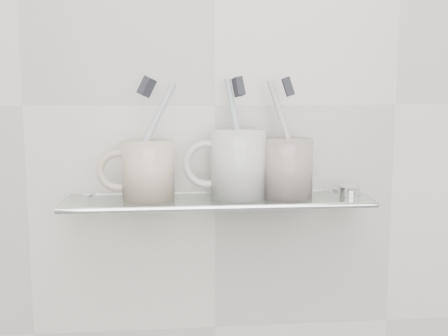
{
  "coord_description": "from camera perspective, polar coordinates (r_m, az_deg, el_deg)",
  "views": [
    {
      "loc": [
        -0.08,
        0.14,
        1.28
      ],
      "look_at": [
        0.01,
        1.04,
        1.15
      ],
      "focal_mm": 45.0,
      "sensor_mm": 36.0,
      "label": 1
    }
  ],
  "objects": [
    {
      "name": "bristles_center",
      "position": [
        0.91,
        1.48,
        8.25
      ],
      "size": [
        0.02,
        0.03,
        0.03
      ],
      "primitive_type": "cube",
      "rotation": [
        -0.17,
        -0.15,
        0.24
      ],
      "color": "#25262D",
      "rests_on": "toothbrush_center"
    },
    {
      "name": "mug_right_handle",
      "position": [
        0.92,
        3.43,
        -0.02
      ],
      "size": [
        0.07,
        0.01,
        0.07
      ],
      "primitive_type": "torus",
      "rotation": [
        1.57,
        0.0,
        0.0
      ],
      "color": "silver",
      "rests_on": "mug_right"
    },
    {
      "name": "bristles_left",
      "position": [
        0.9,
        -7.86,
        8.18
      ],
      "size": [
        0.03,
        0.03,
        0.04
      ],
      "primitive_type": "cube",
      "rotation": [
        -0.26,
        0.38,
        -0.62
      ],
      "color": "#25262D",
      "rests_on": "toothbrush_left"
    },
    {
      "name": "shelf_rail",
      "position": [
        0.87,
        -0.31,
        -4.07
      ],
      "size": [
        0.5,
        0.01,
        0.01
      ],
      "primitive_type": "cylinder",
      "rotation": [
        0.0,
        1.57,
        0.0
      ],
      "color": "silver",
      "rests_on": "shelf_glass"
    },
    {
      "name": "wall_back",
      "position": [
        0.96,
        -0.94,
        6.41
      ],
      "size": [
        2.5,
        0.0,
        2.5
      ],
      "primitive_type": "plane",
      "rotation": [
        1.57,
        0.0,
        0.0
      ],
      "color": "beige",
      "rests_on": "ground"
    },
    {
      "name": "mug_left",
      "position": [
        0.91,
        -7.69,
        -0.23
      ],
      "size": [
        0.09,
        0.09,
        0.09
      ],
      "primitive_type": "cylinder",
      "rotation": [
        0.0,
        0.0,
        -0.1
      ],
      "color": "beige",
      "rests_on": "shelf_glass"
    },
    {
      "name": "shelf_glass",
      "position": [
        0.92,
        -0.62,
        -3.33
      ],
      "size": [
        0.5,
        0.12,
        0.01
      ],
      "primitive_type": "cube",
      "color": "silver",
      "rests_on": "wall_back"
    },
    {
      "name": "mug_center",
      "position": [
        0.92,
        1.45,
        0.43
      ],
      "size": [
        0.09,
        0.09,
        0.11
      ],
      "primitive_type": "cylinder",
      "rotation": [
        0.0,
        0.0,
        0.02
      ],
      "color": "silver",
      "rests_on": "shelf_glass"
    },
    {
      "name": "chrome_cap",
      "position": [
        0.97,
        12.67,
        -2.27
      ],
      "size": [
        0.04,
        0.04,
        0.02
      ],
      "primitive_type": "cylinder",
      "color": "silver",
      "rests_on": "shelf_glass"
    },
    {
      "name": "bracket_right",
      "position": [
        1.01,
        11.16,
        -3.12
      ],
      "size": [
        0.02,
        0.03,
        0.02
      ],
      "primitive_type": "cylinder",
      "rotation": [
        1.57,
        0.0,
        0.0
      ],
      "color": "silver",
      "rests_on": "wall_back"
    },
    {
      "name": "mug_left_handle",
      "position": [
        0.92,
        -10.71,
        -0.27
      ],
      "size": [
        0.07,
        0.01,
        0.07
      ],
      "primitive_type": "torus",
      "rotation": [
        1.57,
        0.0,
        0.0
      ],
      "color": "beige",
      "rests_on": "mug_left"
    },
    {
      "name": "mug_right",
      "position": [
        0.93,
        6.39,
        0.02
      ],
      "size": [
        0.09,
        0.09,
        0.1
      ],
      "primitive_type": "cylinder",
      "rotation": [
        0.0,
        0.0,
        0.01
      ],
      "color": "silver",
      "rests_on": "shelf_glass"
    },
    {
      "name": "toothbrush_center",
      "position": [
        0.91,
        1.46,
        3.23
      ],
      "size": [
        0.05,
        0.04,
        0.19
      ],
      "primitive_type": "cylinder",
      "rotation": [
        -0.17,
        -0.15,
        0.24
      ],
      "color": "#A2B6C0",
      "rests_on": "mug_center"
    },
    {
      "name": "bristles_right",
      "position": [
        0.92,
        6.52,
        8.2
      ],
      "size": [
        0.02,
        0.03,
        0.03
      ],
      "primitive_type": "cube",
      "rotation": [
        -0.08,
        -0.32,
        -0.08
      ],
      "color": "#25262D",
      "rests_on": "toothbrush_right"
    },
    {
      "name": "bracket_left",
      "position": [
        0.98,
        -13.27,
        -3.56
      ],
      "size": [
        0.02,
        0.03,
        0.02
      ],
      "primitive_type": "cylinder",
      "rotation": [
        1.57,
        0.0,
        0.0
      ],
      "color": "silver",
      "rests_on": "wall_back"
    },
    {
      "name": "toothbrush_right",
      "position": [
        0.93,
        6.44,
        3.25
      ],
      "size": [
        0.07,
        0.03,
        0.18
      ],
      "primitive_type": "cylinder",
      "rotation": [
        -0.08,
        -0.32,
        -0.08
      ],
      "color": "#CCA9A5",
      "rests_on": "mug_right"
    },
    {
      "name": "mug_center_handle",
      "position": [
        0.91,
        -1.74,
        0.39
      ],
      "size": [
        0.08,
        0.01,
        0.08
      ],
      "primitive_type": "torus",
      "rotation": [
        1.57,
        0.0,
        0.0
      ],
      "color": "silver",
      "rests_on": "mug_center"
    },
    {
      "name": "toothbrush_left",
      "position": [
        0.91,
        -7.76,
        3.13
      ],
      "size": [
        0.1,
        0.01,
        0.18
      ],
      "primitive_type": "cylinder",
      "rotation": [
        -0.26,
        0.38,
        -0.62
      ],
      "color": "silver",
      "rests_on": "mug_left"
    }
  ]
}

